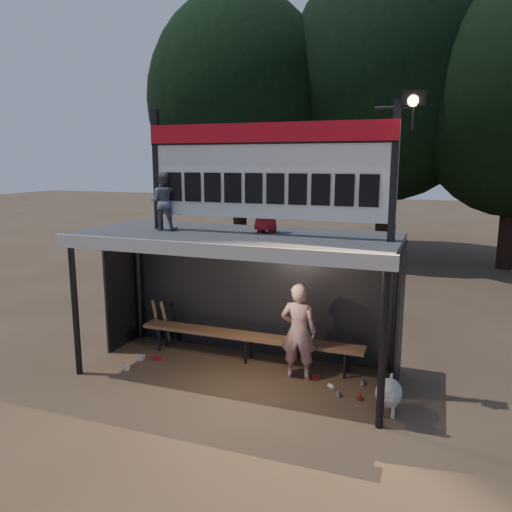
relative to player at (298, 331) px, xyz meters
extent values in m
plane|color=brown|center=(-1.00, -0.18, -0.78)|extent=(80.00, 80.00, 0.00)
imported|color=silver|center=(0.00, 0.00, 0.00)|extent=(0.60, 0.42, 1.56)
imported|color=slate|center=(-2.21, -0.25, 2.00)|extent=(0.52, 0.44, 0.93)
imported|color=#AB1A20|center=(-0.56, 0.05, 2.05)|extent=(0.52, 0.36, 1.01)
cube|color=#3E3E41|center=(-1.00, -0.18, 1.48)|extent=(5.00, 2.00, 0.12)
cube|color=beige|center=(-1.00, -1.20, 1.44)|extent=(5.10, 0.06, 0.20)
cylinder|color=black|center=(-3.40, -1.08, 0.32)|extent=(0.10, 0.10, 2.20)
cylinder|color=black|center=(1.40, -1.08, 0.32)|extent=(0.10, 0.10, 2.20)
cylinder|color=black|center=(-3.40, 0.72, 0.32)|extent=(0.10, 0.10, 2.20)
cylinder|color=black|center=(1.40, 0.72, 0.32)|extent=(0.10, 0.10, 2.20)
cube|color=black|center=(-1.00, 0.82, 0.32)|extent=(5.00, 0.04, 2.20)
cube|color=black|center=(-3.50, 0.32, 0.32)|extent=(0.04, 1.00, 2.20)
cube|color=black|center=(1.50, 0.32, 0.32)|extent=(0.04, 1.00, 2.20)
cylinder|color=black|center=(-1.00, 0.82, 1.37)|extent=(5.00, 0.06, 0.06)
cube|color=black|center=(-2.35, -0.18, 2.49)|extent=(0.10, 0.10, 1.90)
cube|color=black|center=(1.35, -0.18, 2.49)|extent=(0.10, 0.10, 1.90)
cube|color=silver|center=(-0.50, -0.18, 2.49)|extent=(3.80, 0.08, 1.40)
cube|color=#B80D19|center=(-0.50, -0.23, 3.05)|extent=(3.80, 0.04, 0.28)
cube|color=black|center=(-0.50, -0.24, 2.90)|extent=(3.80, 0.02, 0.03)
cube|color=black|center=(-2.03, -0.23, 2.24)|extent=(0.27, 0.03, 0.45)
cube|color=black|center=(-1.69, -0.23, 2.24)|extent=(0.27, 0.03, 0.45)
cube|color=black|center=(-1.35, -0.23, 2.24)|extent=(0.27, 0.03, 0.45)
cube|color=black|center=(-1.01, -0.23, 2.24)|extent=(0.27, 0.03, 0.45)
cube|color=black|center=(-0.67, -0.23, 2.24)|extent=(0.27, 0.03, 0.45)
cube|color=black|center=(-0.33, -0.23, 2.24)|extent=(0.27, 0.03, 0.45)
cube|color=black|center=(0.01, -0.23, 2.24)|extent=(0.27, 0.03, 0.45)
cube|color=black|center=(0.35, -0.23, 2.24)|extent=(0.27, 0.03, 0.45)
cube|color=black|center=(0.69, -0.23, 2.24)|extent=(0.27, 0.03, 0.45)
cube|color=black|center=(1.03, -0.23, 2.24)|extent=(0.27, 0.03, 0.45)
cylinder|color=black|center=(1.30, -0.18, 3.34)|extent=(0.50, 0.04, 0.04)
cylinder|color=black|center=(1.55, -0.18, 3.19)|extent=(0.04, 0.04, 0.30)
cube|color=black|center=(1.55, -0.23, 3.44)|extent=(0.30, 0.22, 0.18)
sphere|color=#FFD88C|center=(1.55, -0.32, 3.40)|extent=(0.14, 0.14, 0.14)
cube|color=#916644|center=(-1.00, 0.37, -0.33)|extent=(4.00, 0.35, 0.06)
cylinder|color=black|center=(-2.70, 0.25, -0.56)|extent=(0.05, 0.05, 0.45)
cylinder|color=black|center=(-2.70, 0.49, -0.56)|extent=(0.05, 0.05, 0.45)
cylinder|color=black|center=(-1.00, 0.25, -0.56)|extent=(0.05, 0.05, 0.45)
cylinder|color=black|center=(-1.00, 0.49, -0.56)|extent=(0.05, 0.05, 0.45)
cylinder|color=black|center=(0.70, 0.25, -0.56)|extent=(0.05, 0.05, 0.45)
cylinder|color=black|center=(0.70, 0.49, -0.56)|extent=(0.05, 0.05, 0.45)
cylinder|color=black|center=(-5.00, 9.82, 1.09)|extent=(0.50, 0.50, 3.74)
ellipsoid|color=black|center=(-5.00, 9.82, 4.74)|extent=(6.46, 6.46, 7.48)
cylinder|color=#322216|center=(0.00, 11.32, 1.31)|extent=(0.50, 0.50, 4.18)
ellipsoid|color=black|center=(0.00, 11.32, 5.39)|extent=(7.22, 7.22, 8.36)
cylinder|color=black|center=(4.00, 10.32, 0.98)|extent=(0.50, 0.50, 3.52)
ellipsoid|color=beige|center=(1.47, -0.60, -0.51)|extent=(0.36, 0.58, 0.36)
sphere|color=white|center=(1.47, -0.88, -0.42)|extent=(0.22, 0.22, 0.22)
cone|color=beige|center=(1.47, -0.98, -0.44)|extent=(0.10, 0.10, 0.10)
cone|color=beige|center=(1.42, -0.90, -0.32)|extent=(0.06, 0.06, 0.07)
cone|color=beige|center=(1.52, -0.90, -0.32)|extent=(0.06, 0.06, 0.07)
cylinder|color=beige|center=(1.39, -0.78, -0.69)|extent=(0.05, 0.05, 0.18)
cylinder|color=silver|center=(1.55, -0.78, -0.69)|extent=(0.05, 0.05, 0.18)
cylinder|color=beige|center=(1.39, -0.42, -0.69)|extent=(0.05, 0.05, 0.18)
cylinder|color=silver|center=(1.55, -0.42, -0.69)|extent=(0.05, 0.05, 0.18)
cylinder|color=beige|center=(1.47, -0.30, -0.44)|extent=(0.04, 0.16, 0.14)
cylinder|color=olive|center=(-2.99, 0.64, -0.35)|extent=(0.07, 0.27, 0.84)
cylinder|color=#A37A4C|center=(-2.79, 0.64, -0.35)|extent=(0.08, 0.30, 0.83)
cylinder|color=black|center=(-2.59, 0.64, -0.35)|extent=(0.08, 0.33, 0.83)
cube|color=#A81F1C|center=(0.29, 0.03, -0.74)|extent=(0.12, 0.12, 0.08)
cylinder|color=#BCBCC1|center=(1.01, 0.12, -0.75)|extent=(0.07, 0.12, 0.07)
cube|color=beige|center=(-2.75, -0.68, -0.74)|extent=(0.10, 0.12, 0.08)
cylinder|color=#A0231B|center=(1.04, -0.39, -0.75)|extent=(0.09, 0.13, 0.07)
cube|color=#B8B9BE|center=(-2.75, -0.26, -0.74)|extent=(0.07, 0.10, 0.08)
cylinder|color=silver|center=(0.59, -0.20, -0.75)|extent=(0.13, 0.13, 0.07)
cube|color=#AD1D20|center=(-2.49, -0.15, -0.74)|extent=(0.12, 0.10, 0.08)
cylinder|color=#B7B7BC|center=(0.73, -0.40, -0.75)|extent=(0.07, 0.12, 0.07)
camera|label=1|loc=(1.98, -7.25, 2.64)|focal=35.00mm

